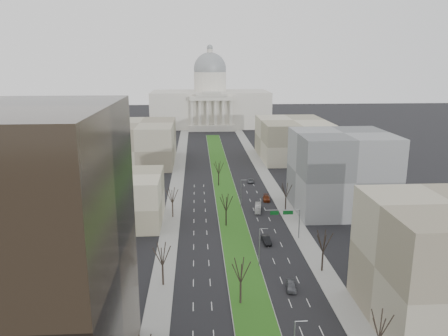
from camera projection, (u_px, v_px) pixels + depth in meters
name	position (u px, v px, depth m)	size (l,w,h in m)	color
ground	(224.00, 186.00, 160.73)	(600.00, 600.00, 0.00)	black
median	(224.00, 186.00, 159.72)	(8.00, 222.03, 0.20)	#999993
sidewalk_left	(173.00, 209.00, 135.42)	(5.00, 330.00, 0.15)	gray
sidewalk_right	(284.00, 207.00, 137.59)	(5.00, 330.00, 0.15)	gray
capitol	(210.00, 102.00, 301.63)	(80.00, 46.00, 55.00)	beige
building_beige_left	(115.00, 199.00, 123.10)	(26.00, 22.00, 14.00)	gray
building_tan_right	(448.00, 265.00, 74.90)	(26.00, 24.00, 22.00)	gray
building_grey_right	(341.00, 172.00, 132.82)	(28.00, 26.00, 24.00)	slate
building_far_left	(140.00, 143.00, 195.11)	(30.00, 40.00, 18.00)	gray
building_far_right	(292.00, 139.00, 204.30)	(30.00, 40.00, 18.00)	gray
tree_left_mid	(162.00, 254.00, 88.25)	(5.40, 5.40, 9.72)	black
tree_left_far	(172.00, 195.00, 127.02)	(5.28, 5.28, 9.50)	black
tree_right_near	(380.00, 324.00, 65.28)	(5.16, 5.16, 9.29)	black
tree_right_mid	(324.00, 241.00, 94.22)	(5.52, 5.52, 9.94)	black
tree_right_far	(286.00, 190.00, 133.10)	(5.04, 5.04, 9.07)	black
tree_median_a	(241.00, 270.00, 81.44)	(5.40, 5.40, 9.72)	black
tree_median_b	(226.00, 202.00, 120.18)	(5.40, 5.40, 9.72)	black
tree_median_c	(219.00, 167.00, 158.91)	(5.40, 5.40, 9.72)	black
streetlamp_median_b	(260.00, 247.00, 96.86)	(1.90, 0.20, 9.16)	gray
streetlamp_median_c	(241.00, 193.00, 135.59)	(1.90, 0.20, 9.16)	gray
mast_arm_signs	(289.00, 217.00, 111.70)	(9.12, 0.24, 8.09)	gray
car_grey_near	(291.00, 286.00, 88.10)	(1.92, 4.77, 1.62)	#53555C
car_black	(266.00, 240.00, 110.33)	(1.80, 5.15, 1.70)	black
car_red	(266.00, 198.00, 143.75)	(2.24, 5.52, 1.60)	#62220D
car_grey_far	(251.00, 181.00, 164.79)	(2.21, 4.80, 1.33)	#575A60
box_van	(258.00, 208.00, 133.75)	(1.74, 7.44, 2.07)	white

